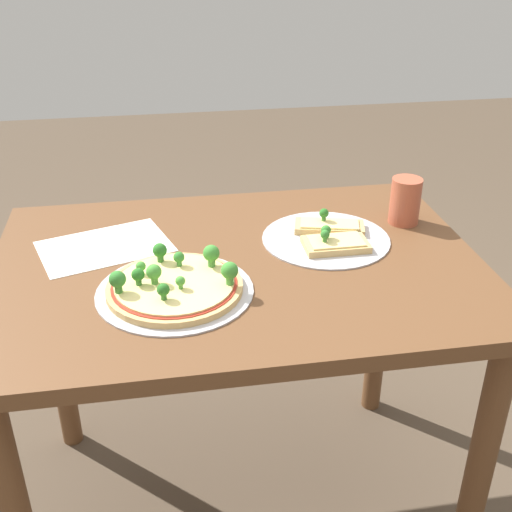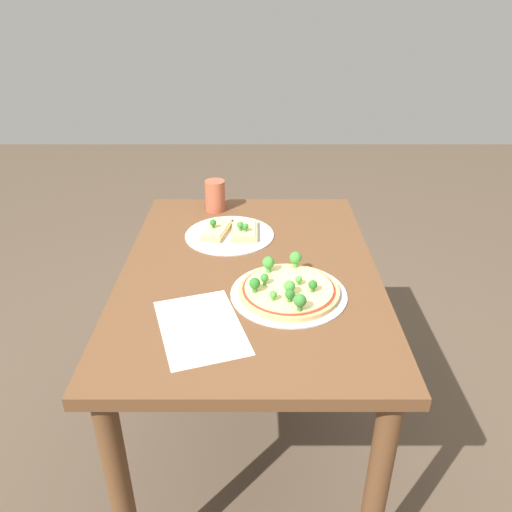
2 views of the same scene
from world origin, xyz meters
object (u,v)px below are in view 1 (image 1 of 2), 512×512
at_px(pizza_tray_slice, 329,236).
at_px(drinking_cup, 405,201).
at_px(pizza_tray_whole, 175,285).
at_px(dining_table, 238,305).

distance_m(pizza_tray_slice, drinking_cup, 0.23).
distance_m(pizza_tray_whole, drinking_cup, 0.64).
distance_m(dining_table, pizza_tray_slice, 0.27).
bearing_deg(drinking_cup, pizza_tray_whole, 22.49).
height_order(dining_table, pizza_tray_whole, pizza_tray_whole).
relative_size(pizza_tray_whole, drinking_cup, 2.79).
bearing_deg(pizza_tray_slice, pizza_tray_whole, 25.03).
height_order(pizza_tray_whole, pizza_tray_slice, pizza_tray_whole).
relative_size(pizza_tray_whole, pizza_tray_slice, 1.07).
height_order(pizza_tray_whole, drinking_cup, drinking_cup).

